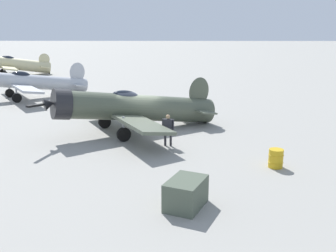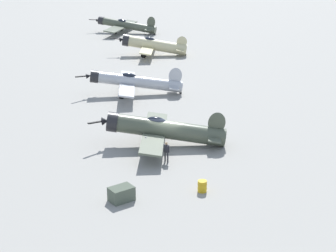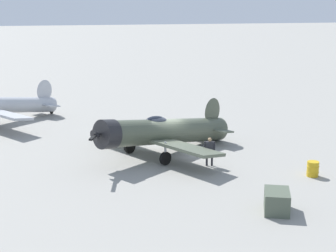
% 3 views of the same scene
% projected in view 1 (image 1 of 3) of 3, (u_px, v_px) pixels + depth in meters
% --- Properties ---
extents(ground_plane, '(400.00, 400.00, 0.00)m').
position_uv_depth(ground_plane, '(141.00, 131.00, 23.79)').
color(ground_plane, gray).
extents(airplane_foreground, '(9.84, 10.23, 3.18)m').
position_uv_depth(airplane_foreground, '(133.00, 108.00, 23.19)').
color(airplane_foreground, '#4C5442').
rests_on(airplane_foreground, ground_plane).
extents(airplane_mid_apron, '(9.64, 9.95, 3.14)m').
position_uv_depth(airplane_mid_apron, '(27.00, 82.00, 34.57)').
color(airplane_mid_apron, '#B7BABF').
rests_on(airplane_mid_apron, ground_plane).
extents(airplane_far_line, '(9.80, 10.52, 3.12)m').
position_uv_depth(airplane_far_line, '(12.00, 64.00, 52.28)').
color(airplane_far_line, beige).
rests_on(airplane_far_line, ground_plane).
extents(ground_crew_mechanic, '(0.35, 0.65, 1.72)m').
position_uv_depth(ground_crew_mechanic, '(168.00, 127.00, 20.45)').
color(ground_crew_mechanic, '#2D2D33').
rests_on(ground_crew_mechanic, ground_plane).
extents(equipment_crate, '(1.95, 1.69, 1.02)m').
position_uv_depth(equipment_crate, '(186.00, 193.00, 13.45)').
color(equipment_crate, '#4C5647').
rests_on(equipment_crate, ground_plane).
extents(fuel_drum, '(0.69, 0.69, 0.86)m').
position_uv_depth(fuel_drum, '(276.00, 158.00, 17.36)').
color(fuel_drum, gold).
rests_on(fuel_drum, ground_plane).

